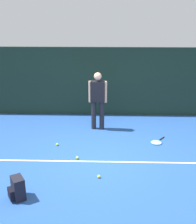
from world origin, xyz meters
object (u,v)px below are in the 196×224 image
backpack (17,189)px  tennis_player (98,98)px  tennis_ball_near_player (77,158)px  tennis_ball_by_fence (57,144)px  tennis_racket (157,142)px  tennis_ball_mid_court (99,177)px

backpack → tennis_player: bearing=125.6°
tennis_ball_near_player → tennis_ball_by_fence: bearing=130.3°
tennis_player → tennis_racket: bearing=-26.4°
tennis_racket → backpack: (-3.00, -2.52, 0.20)m
tennis_racket → tennis_ball_by_fence: 2.65m
tennis_player → backpack: 3.78m
backpack → tennis_ball_near_player: size_ratio=6.67×
backpack → tennis_ball_near_player: bearing=115.8°
tennis_player → tennis_ball_near_player: size_ratio=25.76×
backpack → tennis_ball_near_player: (0.97, 1.55, -0.18)m
tennis_player → tennis_ball_mid_court: bearing=-84.5°
tennis_ball_near_player → tennis_ball_mid_court: size_ratio=1.00×
tennis_player → tennis_racket: (1.61, -0.91, -0.95)m
tennis_racket → tennis_ball_mid_court: size_ratio=8.99×
tennis_racket → backpack: size_ratio=1.35×
tennis_ball_by_fence → tennis_racket: bearing=5.8°
tennis_ball_by_fence → tennis_ball_mid_court: bearing=-53.0°
tennis_player → backpack: (-1.40, -3.43, -0.76)m
tennis_player → tennis_racket: tennis_player is taller
tennis_player → tennis_ball_by_fence: (-1.03, -1.18, -0.93)m
tennis_player → tennis_ball_near_player: (-0.43, -1.88, -0.93)m
tennis_player → tennis_ball_near_player: 2.14m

